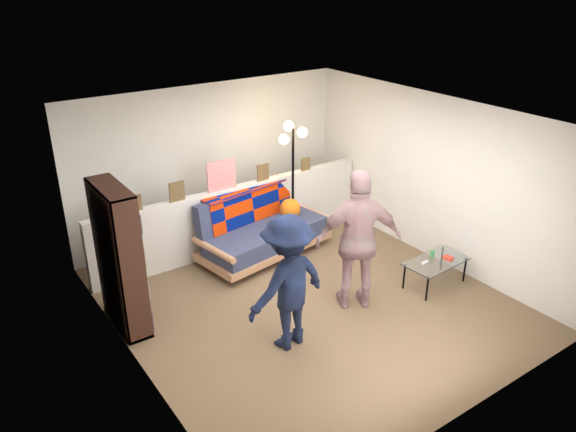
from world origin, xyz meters
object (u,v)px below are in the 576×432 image
(coffee_table, at_px, (436,262))
(floor_lamp, at_px, (292,158))
(person_left, at_px, (288,283))
(person_right, at_px, (359,241))
(bookshelf, at_px, (120,263))
(futon_sofa, at_px, (263,229))

(coffee_table, bearing_deg, floor_lamp, 108.99)
(coffee_table, xyz_separation_m, person_left, (-2.36, 0.09, 0.45))
(floor_lamp, bearing_deg, coffee_table, -71.01)
(person_left, bearing_deg, person_right, -179.69)
(floor_lamp, bearing_deg, person_left, -126.18)
(bookshelf, bearing_deg, coffee_table, -21.93)
(bookshelf, relative_size, coffee_table, 1.96)
(futon_sofa, xyz_separation_m, person_left, (-0.95, -2.02, 0.40))
(person_left, xyz_separation_m, person_right, (1.17, 0.16, 0.11))
(floor_lamp, relative_size, person_left, 1.18)
(bookshelf, height_order, person_right, person_right)
(floor_lamp, height_order, person_right, floor_lamp)
(person_left, bearing_deg, coffee_table, 170.26)
(futon_sofa, xyz_separation_m, coffee_table, (1.41, -2.11, -0.05))
(person_right, bearing_deg, futon_sofa, -54.68)
(coffee_table, distance_m, person_left, 2.41)
(person_right, bearing_deg, person_left, 36.49)
(futon_sofa, bearing_deg, person_left, -115.19)
(coffee_table, relative_size, person_left, 0.57)
(coffee_table, height_order, person_right, person_right)
(floor_lamp, distance_m, person_right, 2.09)
(floor_lamp, xyz_separation_m, person_left, (-1.59, -2.17, -0.54))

